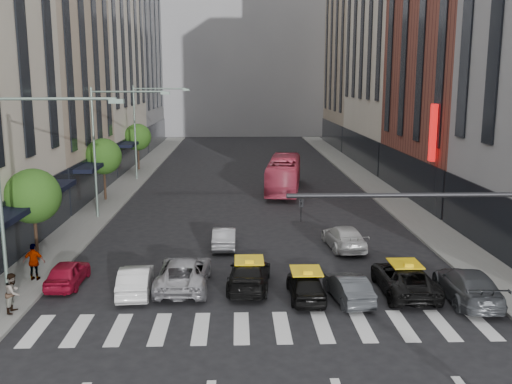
{
  "coord_description": "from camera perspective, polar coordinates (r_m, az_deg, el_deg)",
  "views": [
    {
      "loc": [
        -1.12,
        -19.5,
        9.55
      ],
      "look_at": [
        -0.18,
        8.96,
        4.0
      ],
      "focal_mm": 40.0,
      "sensor_mm": 36.0,
      "label": 1
    }
  ],
  "objects": [
    {
      "name": "ground",
      "position": [
        21.74,
        1.3,
        -15.03
      ],
      "size": [
        160.0,
        160.0,
        0.0
      ],
      "primitive_type": "plane",
      "color": "black",
      "rests_on": "ground"
    },
    {
      "name": "sidewalk_left",
      "position": [
        51.46,
        -13.5,
        0.11
      ],
      "size": [
        3.0,
        96.0,
        0.15
      ],
      "primitive_type": "cube",
      "color": "slate",
      "rests_on": "ground"
    },
    {
      "name": "sidewalk_right",
      "position": [
        51.96,
        12.2,
        0.27
      ],
      "size": [
        3.0,
        96.0,
        0.15
      ],
      "primitive_type": "cube",
      "color": "slate",
      "rests_on": "ground"
    },
    {
      "name": "building_left_b",
      "position": [
        50.15,
        -20.92,
        13.12
      ],
      "size": [
        8.0,
        16.0,
        24.0
      ],
      "primitive_type": "cube",
      "color": "tan",
      "rests_on": "ground"
    },
    {
      "name": "building_left_c",
      "position": [
        67.93,
        -16.19,
        17.75
      ],
      "size": [
        8.0,
        20.0,
        36.0
      ],
      "primitive_type": "cube",
      "color": "beige",
      "rests_on": "ground"
    },
    {
      "name": "building_left_d",
      "position": [
        86.16,
        -12.92,
        14.38
      ],
      "size": [
        8.0,
        18.0,
        30.0
      ],
      "primitive_type": "cube",
      "color": "gray",
      "rests_on": "ground"
    },
    {
      "name": "building_right_b",
      "position": [
        50.03,
        19.99,
        14.34
      ],
      "size": [
        8.0,
        18.0,
        26.0
      ],
      "primitive_type": "cube",
      "color": "brown",
      "rests_on": "ground"
    },
    {
      "name": "building_right_d",
      "position": [
        86.54,
        10.5,
        13.79
      ],
      "size": [
        8.0,
        18.0,
        28.0
      ],
      "primitive_type": "cube",
      "color": "tan",
      "rests_on": "ground"
    },
    {
      "name": "building_far",
      "position": [
        104.85,
        -1.33,
        15.64
      ],
      "size": [
        30.0,
        10.0,
        36.0
      ],
      "primitive_type": "cube",
      "color": "gray",
      "rests_on": "ground"
    },
    {
      "name": "tree_near",
      "position": [
        31.93,
        -21.4,
        -0.39
      ],
      "size": [
        2.88,
        2.88,
        4.95
      ],
      "color": "black",
      "rests_on": "sidewalk_left"
    },
    {
      "name": "tree_mid",
      "position": [
        47.11,
        -15.01,
        3.46
      ],
      "size": [
        2.88,
        2.88,
        4.95
      ],
      "color": "black",
      "rests_on": "sidewalk_left"
    },
    {
      "name": "tree_far",
      "position": [
        62.7,
        -11.75,
        5.4
      ],
      "size": [
        2.88,
        2.88,
        4.95
      ],
      "color": "black",
      "rests_on": "sidewalk_left"
    },
    {
      "name": "streetlamp_near",
      "position": [
        25.4,
        -22.45,
        1.94
      ],
      "size": [
        5.38,
        0.25,
        9.0
      ],
      "color": "gray",
      "rests_on": "sidewalk_left"
    },
    {
      "name": "streetlamp_mid",
      "position": [
        40.66,
        -14.63,
        5.53
      ],
      "size": [
        5.38,
        0.25,
        9.0
      ],
      "color": "gray",
      "rests_on": "sidewalk_left"
    },
    {
      "name": "streetlamp_far",
      "position": [
        56.33,
        -11.09,
        7.11
      ],
      "size": [
        5.38,
        0.25,
        9.0
      ],
      "color": "gray",
      "rests_on": "sidewalk_left"
    },
    {
      "name": "traffic_signal",
      "position": [
        21.11,
        22.9,
        -3.77
      ],
      "size": [
        10.1,
        0.2,
        6.0
      ],
      "color": "black",
      "rests_on": "ground"
    },
    {
      "name": "liberty_sign",
      "position": [
        41.97,
        17.28,
        5.68
      ],
      "size": [
        0.3,
        0.7,
        4.0
      ],
      "color": "red",
      "rests_on": "ground"
    },
    {
      "name": "car_red",
      "position": [
        28.69,
        -18.32,
        -7.7
      ],
      "size": [
        1.48,
        3.63,
        1.23
      ],
      "primitive_type": "imported",
      "rotation": [
        0.0,
        0.0,
        3.13
      ],
      "color": "maroon",
      "rests_on": "ground"
    },
    {
      "name": "car_white_front",
      "position": [
        26.82,
        -11.95,
        -8.61
      ],
      "size": [
        1.64,
        4.02,
        1.3
      ],
      "primitive_type": "imported",
      "rotation": [
        0.0,
        0.0,
        3.21
      ],
      "color": "silver",
      "rests_on": "ground"
    },
    {
      "name": "car_silver",
      "position": [
        27.22,
        -7.24,
        -8.01
      ],
      "size": [
        2.44,
        5.18,
        1.43
      ],
      "primitive_type": "imported",
      "rotation": [
        0.0,
        0.0,
        3.13
      ],
      "color": "#A09FA5",
      "rests_on": "ground"
    },
    {
      "name": "taxi_left",
      "position": [
        26.92,
        -0.69,
        -8.23
      ],
      "size": [
        2.28,
        4.78,
        1.34
      ],
      "primitive_type": "imported",
      "rotation": [
        0.0,
        0.0,
        3.05
      ],
      "color": "black",
      "rests_on": "ground"
    },
    {
      "name": "taxi_center",
      "position": [
        25.75,
        5.03,
        -9.25
      ],
      "size": [
        1.55,
        3.79,
        1.29
      ],
      "primitive_type": "imported",
      "rotation": [
        0.0,
        0.0,
        3.15
      ],
      "color": "black",
      "rests_on": "ground"
    },
    {
      "name": "car_grey_mid",
      "position": [
        25.81,
        9.2,
        -9.39
      ],
      "size": [
        1.79,
        3.84,
        1.22
      ],
      "primitive_type": "imported",
      "rotation": [
        0.0,
        0.0,
        3.28
      ],
      "color": "#36393D",
      "rests_on": "ground"
    },
    {
      "name": "taxi_right",
      "position": [
        27.18,
        14.62,
        -8.37
      ],
      "size": [
        2.33,
        4.99,
        1.38
      ],
      "primitive_type": "imported",
      "rotation": [
        0.0,
        0.0,
        3.13
      ],
      "color": "black",
      "rests_on": "ground"
    },
    {
      "name": "car_grey_curb",
      "position": [
        27.09,
        20.41,
        -8.72
      ],
      "size": [
        2.27,
        5.05,
        1.44
      ],
      "primitive_type": "imported",
      "rotation": [
        0.0,
        0.0,
        3.09
      ],
      "color": "#404347",
      "rests_on": "ground"
    },
    {
      "name": "car_row2_left",
      "position": [
        33.32,
        -3.18,
        -4.54
      ],
      "size": [
        1.35,
        3.77,
        1.24
      ],
      "primitive_type": "imported",
      "rotation": [
        0.0,
        0.0,
        3.13
      ],
      "color": "#9B9CA0",
      "rests_on": "ground"
    },
    {
      "name": "car_row2_right",
      "position": [
        33.5,
        8.78,
        -4.49
      ],
      "size": [
        2.24,
        4.73,
        1.33
      ],
      "primitive_type": "imported",
      "rotation": [
        0.0,
        0.0,
        3.23
      ],
      "color": "#B9B9B9",
      "rests_on": "ground"
    },
    {
      "name": "bus",
      "position": [
        49.99,
        2.8,
        1.76
      ],
      "size": [
        3.97,
        11.09,
        3.02
      ],
      "primitive_type": "imported",
      "rotation": [
        0.0,
        0.0,
        3.01
      ],
      "color": "#C23953",
      "rests_on": "ground"
    },
    {
      "name": "pedestrian_near",
      "position": [
        25.85,
        -23.12,
        -9.24
      ],
      "size": [
        0.65,
        0.82,
        1.67
      ],
      "primitive_type": "imported",
      "rotation": [
        0.0,
        0.0,
        1.55
      ],
      "color": "gray",
      "rests_on": "sidewalk_left"
    },
    {
      "name": "pedestrian_far",
      "position": [
        29.45,
        -21.31,
        -6.53
      ],
      "size": [
        1.08,
        0.5,
        1.8
      ],
      "primitive_type": "imported",
      "rotation": [
        0.0,
        0.0,
        3.08
      ],
      "color": "gray",
      "rests_on": "sidewalk_left"
    }
  ]
}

